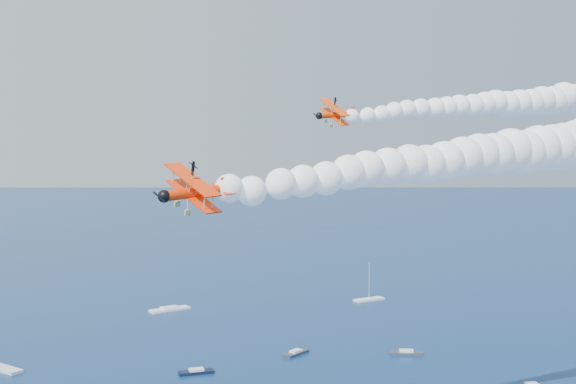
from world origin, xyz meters
TOP-DOWN VIEW (x-y plane):
  - biplane_lead at (22.58, 38.55)m, footprint 7.58×9.33m
  - biplane_trail at (-18.62, -2.77)m, footprint 7.30×8.79m
  - smoke_trail_lead at (51.47, 36.01)m, footprint 58.53×15.63m
  - smoke_trail_trail at (10.25, 0.03)m, footprint 58.58×16.56m

SIDE VIEW (x-z plane):
  - biplane_trail at x=-18.62m, z-range 48.43..55.34m
  - smoke_trail_trail at x=10.25m, z-range 48.87..59.30m
  - biplane_lead at x=22.58m, z-range 56.64..64.30m
  - smoke_trail_lead at x=51.47m, z-range 57.45..67.88m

